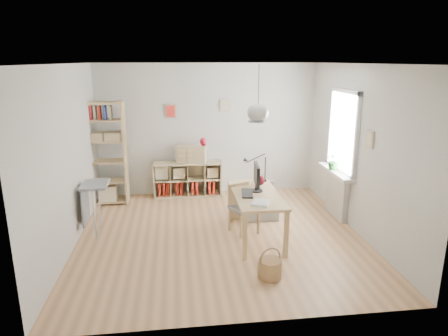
{
  "coord_description": "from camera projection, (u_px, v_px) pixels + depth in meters",
  "views": [
    {
      "loc": [
        -0.66,
        -5.92,
        2.75
      ],
      "look_at": [
        0.1,
        0.3,
        1.05
      ],
      "focal_mm": 32.0,
      "sensor_mm": 36.0,
      "label": 1
    }
  ],
  "objects": [
    {
      "name": "room_shell",
      "position": [
        258.0,
        113.0,
        5.87
      ],
      "size": [
        4.5,
        4.5,
        4.5
      ],
      "color": "white",
      "rests_on": "ground"
    },
    {
      "name": "storage_chest",
      "position": [
        261.0,
        206.0,
        7.18
      ],
      "size": [
        0.59,
        0.66,
        0.62
      ],
      "rotation": [
        0.0,
        0.0,
        -0.01
      ],
      "color": "silver",
      "rests_on": "ground"
    },
    {
      "name": "tall_bookshelf",
      "position": [
        104.0,
        149.0,
        7.67
      ],
      "size": [
        0.8,
        0.38,
        2.0
      ],
      "color": "tan",
      "rests_on": "ground"
    },
    {
      "name": "windowsill",
      "position": [
        336.0,
        172.0,
        7.08
      ],
      "size": [
        0.22,
        1.2,
        0.06
      ],
      "primitive_type": "cube",
      "color": "white",
      "rests_on": "radiator"
    },
    {
      "name": "window_unit",
      "position": [
        344.0,
        132.0,
        6.9
      ],
      "size": [
        0.07,
        1.16,
        1.46
      ],
      "color": "white",
      "rests_on": "ground"
    },
    {
      "name": "drawer_chest",
      "position": [
        191.0,
        154.0,
        8.15
      ],
      "size": [
        0.64,
        0.4,
        0.34
      ],
      "primitive_type": "cube",
      "rotation": [
        0.0,
        0.0,
        -0.22
      ],
      "color": "beige",
      "rests_on": "cube_shelf"
    },
    {
      "name": "ground",
      "position": [
        220.0,
        235.0,
        6.47
      ],
      "size": [
        4.5,
        4.5,
        0.0
      ],
      "primitive_type": "plane",
      "color": "tan",
      "rests_on": "ground"
    },
    {
      "name": "paper_tray",
      "position": [
        261.0,
        203.0,
        5.74
      ],
      "size": [
        0.34,
        0.37,
        0.03
      ],
      "primitive_type": "cube",
      "rotation": [
        0.0,
        0.0,
        -0.42
      ],
      "color": "white",
      "rests_on": "desk"
    },
    {
      "name": "side_table",
      "position": [
        91.0,
        194.0,
        6.39
      ],
      "size": [
        0.4,
        0.55,
        0.85
      ],
      "color": "gray",
      "rests_on": "ground"
    },
    {
      "name": "task_lamp",
      "position": [
        254.0,
        165.0,
        6.64
      ],
      "size": [
        0.43,
        0.16,
        0.45
      ],
      "color": "black",
      "rests_on": "desk"
    },
    {
      "name": "wicker_basket",
      "position": [
        270.0,
        268.0,
        5.19
      ],
      "size": [
        0.3,
        0.3,
        0.42
      ],
      "rotation": [
        0.0,
        0.0,
        0.28
      ],
      "color": "olive",
      "rests_on": "ground"
    },
    {
      "name": "chair",
      "position": [
        242.0,
        205.0,
        6.52
      ],
      "size": [
        0.52,
        0.52,
        0.8
      ],
      "rotation": [
        0.0,
        0.0,
        0.41
      ],
      "color": "gray",
      "rests_on": "ground"
    },
    {
      "name": "keyboard",
      "position": [
        247.0,
        193.0,
        6.16
      ],
      "size": [
        0.23,
        0.46,
        0.02
      ],
      "primitive_type": "cube",
      "rotation": [
        0.0,
        0.0,
        -0.15
      ],
      "color": "black",
      "rests_on": "desk"
    },
    {
      "name": "desk",
      "position": [
        256.0,
        199.0,
        6.22
      ],
      "size": [
        0.7,
        1.5,
        0.75
      ],
      "color": "tan",
      "rests_on": "ground"
    },
    {
      "name": "red_vase",
      "position": [
        203.0,
        142.0,
        8.11
      ],
      "size": [
        0.14,
        0.14,
        0.16
      ],
      "primitive_type": "ellipsoid",
      "color": "maroon",
      "rests_on": "drawer_chest"
    },
    {
      "name": "monitor",
      "position": [
        257.0,
        176.0,
        6.23
      ],
      "size": [
        0.2,
        0.5,
        0.44
      ],
      "rotation": [
        0.0,
        0.0,
        -0.09
      ],
      "color": "black",
      "rests_on": "desk"
    },
    {
      "name": "potted_plant",
      "position": [
        334.0,
        160.0,
        7.08
      ],
      "size": [
        0.32,
        0.28,
        0.33
      ],
      "primitive_type": "imported",
      "rotation": [
        0.0,
        0.0,
        -0.08
      ],
      "color": "#235D23",
      "rests_on": "windowsill"
    },
    {
      "name": "yarn_ball",
      "position": [
        260.0,
        181.0,
        6.57
      ],
      "size": [
        0.16,
        0.16,
        0.16
      ],
      "primitive_type": "sphere",
      "color": "#45090D",
      "rests_on": "desk"
    },
    {
      "name": "cube_shelf",
      "position": [
        186.0,
        181.0,
        8.33
      ],
      "size": [
        1.4,
        0.38,
        0.72
      ],
      "color": "beige",
      "rests_on": "ground"
    },
    {
      "name": "radiator",
      "position": [
        337.0,
        195.0,
        7.2
      ],
      "size": [
        0.1,
        0.8,
        0.8
      ],
      "primitive_type": "cube",
      "color": "silver",
      "rests_on": "ground"
    }
  ]
}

